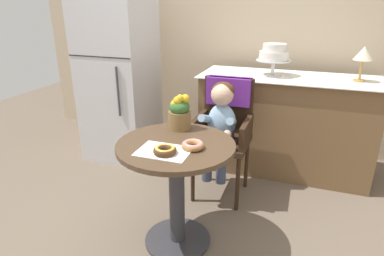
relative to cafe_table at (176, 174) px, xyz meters
The scene contains 13 objects.
ground_plane 0.51m from the cafe_table, ahead, with size 8.00×8.00×0.00m, color #6B5B4C.
back_wall 2.03m from the cafe_table, 90.00° to the left, with size 4.80×0.10×2.70m, color #C1AD8E.
cafe_table is the anchor object (origin of this frame).
wicker_chair 0.78m from the cafe_table, 81.20° to the left, with size 0.42×0.45×0.95m.
seated_child 0.64m from the cafe_table, 78.99° to the left, with size 0.27×0.32×0.73m.
paper_napkin 0.25m from the cafe_table, 98.08° to the right, with size 0.30×0.22×0.00m, color white.
donut_front 0.27m from the cafe_table, 17.16° to the right, with size 0.13×0.13×0.04m.
donut_mid 0.28m from the cafe_table, 88.71° to the right, with size 0.13×0.13×0.04m.
flower_vase 0.41m from the cafe_table, 106.10° to the left, with size 0.15×0.15×0.24m.
display_counter 1.41m from the cafe_table, 67.07° to the left, with size 1.56×0.62×0.90m.
tiered_cake_stand 1.48m from the cafe_table, 72.84° to the left, with size 0.30×0.30×0.28m.
table_lamp 1.81m from the cafe_table, 49.71° to the left, with size 0.15×0.15×0.28m.
refrigerator 1.56m from the cafe_table, 133.67° to the left, with size 0.64×0.63×1.70m.
Camera 1 is at (0.69, -1.67, 1.51)m, focal length 30.66 mm.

